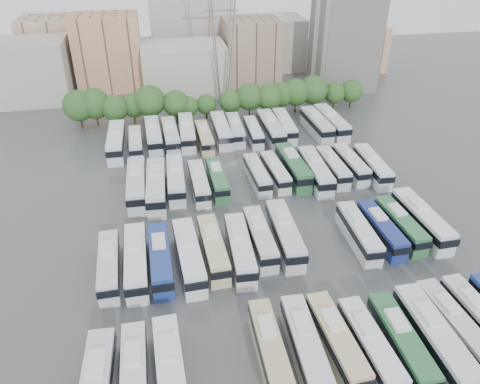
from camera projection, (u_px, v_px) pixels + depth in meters
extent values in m
plane|color=#424447|center=(264.00, 226.00, 67.78)|extent=(220.00, 220.00, 0.00)
cylinder|color=black|center=(81.00, 122.00, 97.74)|extent=(0.36, 0.36, 2.67)
sphere|color=#234C1E|center=(78.00, 106.00, 95.87)|extent=(6.41, 6.41, 6.41)
cylinder|color=black|center=(97.00, 120.00, 98.87)|extent=(0.36, 0.36, 2.65)
sphere|color=#234C1E|center=(95.00, 104.00, 97.01)|extent=(6.36, 6.36, 6.36)
cylinder|color=black|center=(117.00, 122.00, 98.36)|extent=(0.36, 0.36, 2.27)
sphere|color=#234C1E|center=(115.00, 108.00, 96.77)|extent=(5.46, 5.46, 5.46)
cylinder|color=black|center=(135.00, 118.00, 100.31)|extent=(0.36, 0.36, 2.17)
sphere|color=#234C1E|center=(133.00, 105.00, 98.80)|extent=(5.20, 5.20, 5.20)
cylinder|color=black|center=(152.00, 117.00, 99.89)|extent=(0.36, 0.36, 2.73)
sphere|color=#234C1E|center=(150.00, 101.00, 97.98)|extent=(6.54, 6.54, 6.54)
cylinder|color=black|center=(177.00, 117.00, 100.42)|extent=(0.36, 0.36, 2.33)
sphere|color=#234C1E|center=(176.00, 103.00, 98.79)|extent=(5.60, 5.60, 5.60)
cylinder|color=black|center=(189.00, 117.00, 101.23)|extent=(0.36, 0.36, 1.79)
sphere|color=#234C1E|center=(189.00, 107.00, 99.98)|extent=(4.30, 4.30, 4.30)
cylinder|color=black|center=(207.00, 115.00, 102.35)|extent=(0.36, 0.36, 1.81)
sphere|color=#234C1E|center=(206.00, 104.00, 101.08)|extent=(4.34, 4.34, 4.34)
cylinder|color=black|center=(231.00, 113.00, 102.90)|extent=(0.36, 0.36, 2.06)
sphere|color=#234C1E|center=(231.00, 101.00, 101.46)|extent=(4.94, 4.94, 4.94)
cylinder|color=black|center=(249.00, 111.00, 103.32)|extent=(0.36, 0.36, 2.48)
sphere|color=#234C1E|center=(250.00, 97.00, 101.59)|extent=(5.94, 5.94, 5.94)
cylinder|color=black|center=(268.00, 111.00, 103.53)|extent=(0.36, 0.36, 2.40)
sphere|color=#234C1E|center=(269.00, 97.00, 101.85)|extent=(5.76, 5.76, 5.76)
cylinder|color=black|center=(281.00, 108.00, 105.50)|extent=(0.36, 0.36, 2.28)
sphere|color=#234C1E|center=(282.00, 94.00, 103.90)|extent=(5.47, 5.47, 5.47)
cylinder|color=black|center=(295.00, 107.00, 105.70)|extent=(0.36, 0.36, 2.51)
sphere|color=#234C1E|center=(296.00, 92.00, 103.94)|extent=(6.03, 6.03, 6.03)
cylinder|color=black|center=(312.00, 105.00, 106.38)|extent=(0.36, 0.36, 2.66)
sphere|color=#234C1E|center=(313.00, 90.00, 104.52)|extent=(6.38, 6.38, 6.38)
cylinder|color=black|center=(333.00, 104.00, 107.57)|extent=(0.36, 0.36, 2.04)
sphere|color=#234C1E|center=(334.00, 93.00, 106.15)|extent=(4.90, 4.90, 4.90)
cylinder|color=black|center=(350.00, 103.00, 108.13)|extent=(0.36, 0.36, 2.13)
sphere|color=#234C1E|center=(352.00, 91.00, 106.64)|extent=(5.12, 5.12, 5.12)
cube|color=#9E998E|center=(30.00, 71.00, 109.59)|extent=(18.00, 14.00, 14.00)
cube|color=tan|center=(109.00, 52.00, 116.51)|extent=(16.00, 12.00, 18.00)
cube|color=#ADA89E|center=(184.00, 69.00, 114.22)|extent=(20.00, 14.00, 12.00)
cube|color=gray|center=(251.00, 51.00, 121.14)|extent=(14.00, 12.00, 16.00)
cube|color=gray|center=(191.00, 34.00, 129.64)|extent=(22.00, 16.00, 20.00)
cube|color=tan|center=(56.00, 49.00, 123.19)|extent=(16.00, 14.00, 16.00)
cube|color=#A39E93|center=(270.00, 43.00, 133.05)|extent=(18.00, 14.00, 14.00)
cube|color=tan|center=(357.00, 48.00, 132.38)|extent=(14.00, 12.00, 12.00)
cube|color=gray|center=(150.00, 60.00, 125.24)|extent=(12.00, 10.00, 10.00)
cube|color=silver|center=(345.00, 35.00, 115.38)|extent=(14.00, 14.00, 26.00)
cylinder|color=slate|center=(214.00, 33.00, 99.42)|extent=(2.90, 2.91, 33.83)
cylinder|color=slate|center=(212.00, 29.00, 102.79)|extent=(2.90, 2.91, 33.83)
cylinder|color=slate|center=(233.00, 32.00, 100.07)|extent=(2.90, 2.91, 33.83)
cylinder|color=slate|center=(230.00, 28.00, 103.43)|extent=(2.90, 2.91, 33.83)
cube|color=slate|center=(222.00, 11.00, 99.33)|extent=(7.00, 0.30, 0.30)
cube|color=silver|center=(96.00, 364.00, 42.78)|extent=(1.83, 3.25, 0.44)
cube|color=silver|center=(135.00, 377.00, 43.95)|extent=(2.35, 10.99, 3.11)
cube|color=black|center=(134.00, 374.00, 43.53)|extent=(2.46, 11.15, 0.92)
cube|color=silver|center=(133.00, 353.00, 44.20)|extent=(1.56, 2.93, 0.40)
cube|color=white|center=(171.00, 373.00, 44.18)|extent=(2.90, 11.89, 3.35)
cube|color=black|center=(170.00, 370.00, 43.73)|extent=(3.02, 12.07, 0.98)
cube|color=silver|center=(168.00, 348.00, 44.44)|extent=(1.78, 3.20, 0.43)
cube|color=tan|center=(269.00, 348.00, 46.89)|extent=(2.49, 10.88, 3.07)
cube|color=black|center=(270.00, 345.00, 46.47)|extent=(2.60, 11.04, 0.90)
cube|color=silver|center=(267.00, 326.00, 47.14)|extent=(1.59, 2.92, 0.40)
cube|color=silver|center=(305.00, 347.00, 46.93)|extent=(2.90, 11.60, 3.26)
cube|color=black|center=(306.00, 344.00, 46.48)|extent=(3.02, 11.77, 0.96)
cube|color=silver|center=(302.00, 323.00, 47.20)|extent=(1.75, 3.13, 0.42)
cube|color=beige|center=(336.00, 342.00, 47.47)|extent=(2.96, 11.47, 3.22)
cube|color=black|center=(337.00, 339.00, 47.03)|extent=(3.08, 11.64, 0.95)
cube|color=silver|center=(332.00, 319.00, 47.71)|extent=(1.75, 3.10, 0.42)
cube|color=silver|center=(370.00, 347.00, 46.98)|extent=(2.77, 11.21, 3.15)
cube|color=black|center=(371.00, 344.00, 46.55)|extent=(2.89, 11.39, 0.93)
cube|color=silver|center=(366.00, 324.00, 47.22)|extent=(1.69, 3.03, 0.41)
cube|color=#2D6B3D|center=(401.00, 343.00, 47.35)|extent=(2.61, 11.43, 3.23)
cube|color=black|center=(402.00, 340.00, 46.91)|extent=(2.73, 11.60, 0.95)
cube|color=silver|center=(397.00, 320.00, 47.61)|extent=(1.66, 3.06, 0.42)
cube|color=silver|center=(434.00, 340.00, 47.41)|extent=(2.77, 12.86, 3.64)
cube|color=black|center=(436.00, 337.00, 46.91)|extent=(2.90, 13.05, 1.07)
cube|color=silver|center=(430.00, 314.00, 47.70)|extent=(1.83, 3.43, 0.47)
cube|color=silver|center=(452.00, 325.00, 49.52)|extent=(2.90, 11.15, 3.13)
cube|color=black|center=(454.00, 322.00, 49.10)|extent=(3.01, 11.32, 0.92)
cube|color=silver|center=(448.00, 303.00, 49.76)|extent=(1.71, 3.02, 0.40)
cube|color=silver|center=(478.00, 319.00, 50.17)|extent=(2.71, 11.13, 3.13)
cube|color=black|center=(480.00, 316.00, 49.74)|extent=(2.83, 11.30, 0.92)
cube|color=silver|center=(474.00, 298.00, 50.41)|extent=(1.66, 3.00, 0.41)
cube|color=silver|center=(109.00, 266.00, 57.62)|extent=(2.73, 11.23, 3.16)
cube|color=black|center=(109.00, 263.00, 57.20)|extent=(2.85, 11.40, 0.93)
cube|color=silver|center=(107.00, 248.00, 57.87)|extent=(1.68, 3.03, 0.41)
cube|color=silver|center=(136.00, 262.00, 58.11)|extent=(2.73, 12.24, 3.46)
cube|color=black|center=(136.00, 259.00, 57.64)|extent=(2.85, 12.43, 1.02)
cube|color=silver|center=(134.00, 242.00, 58.38)|extent=(1.77, 3.28, 0.45)
cube|color=navy|center=(161.00, 260.00, 58.61)|extent=(2.65, 11.71, 3.31)
cube|color=black|center=(160.00, 257.00, 58.16)|extent=(2.77, 11.88, 0.97)
cube|color=silver|center=(159.00, 241.00, 58.87)|extent=(1.70, 3.14, 0.43)
cube|color=white|center=(189.00, 257.00, 58.96)|extent=(3.24, 12.55, 3.52)
cube|color=black|center=(189.00, 253.00, 58.49)|extent=(3.38, 12.74, 1.04)
cube|color=silver|center=(186.00, 237.00, 59.23)|extent=(1.92, 3.40, 0.46)
cube|color=beige|center=(213.00, 249.00, 60.45)|extent=(2.82, 11.67, 3.29)
cube|color=black|center=(213.00, 246.00, 60.01)|extent=(2.94, 11.85, 0.97)
cube|color=silver|center=(211.00, 231.00, 60.71)|extent=(1.74, 3.14, 0.43)
cube|color=silver|center=(240.00, 250.00, 60.23)|extent=(3.09, 12.17, 3.42)
cube|color=black|center=(240.00, 247.00, 59.77)|extent=(3.22, 12.35, 1.01)
cube|color=silver|center=(238.00, 231.00, 60.52)|extent=(1.85, 3.29, 0.44)
cube|color=silver|center=(260.00, 239.00, 62.49)|extent=(2.42, 11.35, 3.22)
cube|color=black|center=(260.00, 236.00, 62.05)|extent=(2.53, 11.52, 0.95)
cube|color=silver|center=(258.00, 222.00, 62.74)|extent=(1.61, 3.03, 0.42)
cube|color=silver|center=(285.00, 235.00, 62.92)|extent=(3.04, 12.59, 3.54)
cube|color=black|center=(285.00, 232.00, 62.44)|extent=(3.17, 12.78, 1.04)
cube|color=silver|center=(283.00, 216.00, 63.22)|extent=(1.87, 3.39, 0.46)
cube|color=silver|center=(358.00, 233.00, 63.53)|extent=(2.74, 11.41, 3.22)
cube|color=black|center=(359.00, 230.00, 63.09)|extent=(2.86, 11.59, 0.95)
cube|color=silver|center=(356.00, 216.00, 63.79)|extent=(1.69, 3.07, 0.42)
cube|color=navy|center=(381.00, 230.00, 64.20)|extent=(2.62, 11.10, 3.13)
cube|color=black|center=(382.00, 227.00, 63.78)|extent=(2.73, 11.27, 0.92)
cube|color=silver|center=(378.00, 214.00, 64.45)|extent=(1.64, 2.98, 0.40)
cube|color=#2F6E42|center=(400.00, 225.00, 65.17)|extent=(2.83, 11.18, 3.14)
cube|color=black|center=(401.00, 222.00, 64.74)|extent=(2.95, 11.35, 0.92)
cube|color=silver|center=(397.00, 210.00, 65.41)|extent=(1.70, 3.02, 0.41)
cube|color=white|center=(421.00, 221.00, 65.76)|extent=(3.11, 12.71, 3.58)
cube|color=black|center=(423.00, 217.00, 65.28)|extent=(3.24, 12.91, 1.05)
cube|color=silver|center=(418.00, 203.00, 66.04)|extent=(1.90, 3.43, 0.46)
cube|color=silver|center=(137.00, 185.00, 74.21)|extent=(2.87, 12.93, 3.66)
cube|color=black|center=(136.00, 182.00, 73.71)|extent=(3.00, 13.13, 1.08)
cube|color=silver|center=(135.00, 169.00, 74.51)|extent=(1.86, 3.46, 0.47)
cube|color=silver|center=(156.00, 187.00, 73.62)|extent=(3.37, 13.30, 3.74)
cube|color=black|center=(156.00, 184.00, 73.11)|extent=(3.51, 13.50, 1.10)
cube|color=silver|center=(155.00, 170.00, 73.93)|extent=(2.02, 3.60, 0.48)
cube|color=silver|center=(176.00, 180.00, 75.84)|extent=(3.03, 12.28, 3.46)
cube|color=black|center=(176.00, 177.00, 75.37)|extent=(3.16, 12.47, 1.02)
cube|color=silver|center=(175.00, 165.00, 76.12)|extent=(1.84, 3.31, 0.45)
cube|color=silver|center=(199.00, 184.00, 75.20)|extent=(2.47, 11.04, 3.12)
cube|color=black|center=(199.00, 181.00, 74.78)|extent=(2.58, 11.21, 0.92)
cube|color=silver|center=(198.00, 170.00, 75.45)|extent=(1.59, 2.95, 0.40)
cube|color=#307043|center=(217.00, 180.00, 76.34)|extent=(2.38, 10.82, 3.06)
cube|color=black|center=(217.00, 177.00, 75.92)|extent=(2.49, 10.98, 0.90)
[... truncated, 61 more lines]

